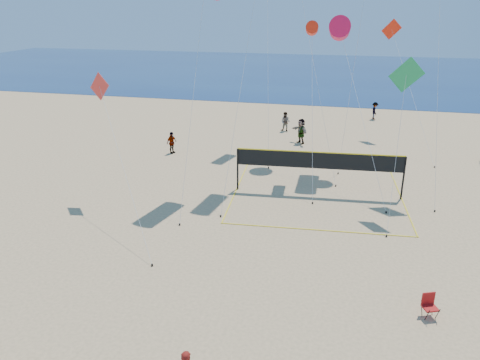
# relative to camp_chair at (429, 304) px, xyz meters

# --- Properties ---
(ground) EXTENTS (120.00, 120.00, 0.00)m
(ground) POSITION_rel_camp_chair_xyz_m (-5.43, -3.11, -0.49)
(ground) COLOR tan
(ground) RESTS_ON ground
(ocean) EXTENTS (140.00, 50.00, 0.03)m
(ocean) POSITION_rel_camp_chair_xyz_m (-5.43, 58.89, -0.47)
(ocean) COLOR navy
(ocean) RESTS_ON ground
(far_person_0) EXTENTS (0.71, 0.98, 1.55)m
(far_person_0) POSITION_rel_camp_chair_xyz_m (-15.24, 15.38, 0.29)
(far_person_0) COLOR gray
(far_person_0) RESTS_ON ground
(far_person_1) EXTENTS (1.57, 1.70, 1.90)m
(far_person_1) POSITION_rel_camp_chair_xyz_m (-6.61, 19.97, 0.46)
(far_person_1) COLOR gray
(far_person_1) RESTS_ON ground
(far_person_3) EXTENTS (0.90, 0.78, 1.60)m
(far_person_3) POSITION_rel_camp_chair_xyz_m (-8.24, 23.21, 0.32)
(far_person_3) COLOR gray
(far_person_3) RESTS_ON ground
(far_person_4) EXTENTS (0.69, 1.07, 1.56)m
(far_person_4) POSITION_rel_camp_chair_xyz_m (-0.90, 29.30, 0.29)
(far_person_4) COLOR gray
(far_person_4) RESTS_ON ground
(camp_chair) EXTENTS (0.60, 0.69, 0.97)m
(camp_chair) POSITION_rel_camp_chair_xyz_m (0.00, 0.00, 0.00)
(camp_chair) COLOR #AD1513
(camp_chair) RESTS_ON ground
(volleyball_net) EXTENTS (9.92, 9.78, 2.48)m
(volleyball_net) POSITION_rel_camp_chair_xyz_m (-4.56, 10.14, 1.22)
(volleyball_net) COLOR black
(volleyball_net) RESTS_ON ground
(kite_2) EXTENTS (1.38, 5.63, 9.15)m
(kite_2) POSITION_rel_camp_chair_xyz_m (-5.61, 13.39, 8.19)
(kite_2) COLOR #FF280E
(kite_2) RESTS_ON ground
(kite_3) EXTENTS (5.94, 6.73, 6.81)m
(kite_3) POSITION_rel_camp_chair_xyz_m (-15.37, 6.80, 5.18)
(kite_3) COLOR red
(kite_3) RESTS_ON ground
(kite_4) EXTENTS (1.58, 4.03, 7.73)m
(kite_4) POSITION_rel_camp_chair_xyz_m (-0.71, 9.09, 6.08)
(kite_4) COLOR #1F9E53
(kite_4) RESTS_ON ground
(kite_9) EXTENTS (3.85, 8.34, 8.92)m
(kite_9) POSITION_rel_camp_chair_xyz_m (-0.37, 23.76, 7.12)
(kite_9) COLOR #FF280E
(kite_9) RESTS_ON ground
(kite_10) EXTENTS (3.89, 8.00, 9.42)m
(kite_10) POSITION_rel_camp_chair_xyz_m (-4.12, 14.83, 8.14)
(kite_10) COLOR #EE1348
(kite_10) RESTS_ON ground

